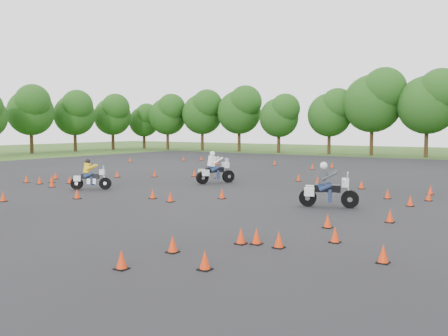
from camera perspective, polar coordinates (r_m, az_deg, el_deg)
ground at (r=23.50m, az=-5.42°, el=-3.59°), size 140.00×140.00×0.00m
asphalt_pad at (r=28.37m, az=2.24°, el=-2.13°), size 62.00×62.00×0.00m
treeline at (r=54.56m, az=21.44°, el=5.69°), size 87.20×32.44×10.65m
traffic_cones at (r=27.80m, az=1.79°, el=-1.80°), size 36.09×32.63×0.45m
rider_grey at (r=21.48m, az=11.90°, el=-1.86°), size 2.60×1.50×1.92m
rider_yellow at (r=27.77m, az=-14.99°, el=-0.70°), size 2.15×1.81×1.68m
rider_white at (r=29.92m, az=-0.98°, el=0.10°), size 1.86×2.58×1.94m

